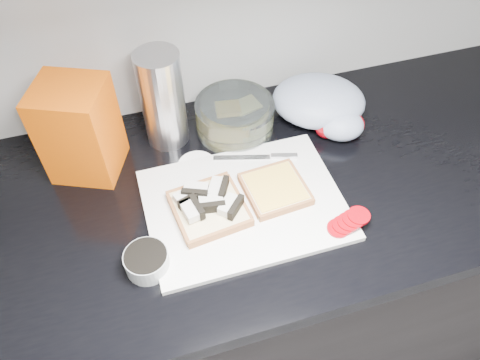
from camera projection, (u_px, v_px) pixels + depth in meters
name	position (u px, v px, depth m)	size (l,w,h in m)	color
base_cabinet	(255.00, 284.00, 1.37)	(3.50, 0.60, 0.86)	black
countertop	(260.00, 187.00, 1.03)	(3.50, 0.64, 0.04)	black
cutting_board	(244.00, 204.00, 0.96)	(0.40, 0.30, 0.01)	white
bread_left	(208.00, 206.00, 0.93)	(0.16, 0.16, 0.04)	beige
bread_right	(275.00, 189.00, 0.97)	(0.14, 0.14, 0.02)	beige
tomato_slices	(349.00, 222.00, 0.92)	(0.10, 0.06, 0.02)	#92030C
knife	(266.00, 157.00, 1.04)	(0.18, 0.06, 0.01)	silver
seed_tub	(147.00, 261.00, 0.86)	(0.08, 0.08, 0.04)	#ABB0B0
tub_lid	(197.00, 165.00, 1.04)	(0.09, 0.09, 0.01)	white
glass_bowl	(235.00, 117.00, 1.09)	(0.18, 0.18, 0.08)	silver
bread_bag	(80.00, 130.00, 0.96)	(0.14, 0.13, 0.21)	#CF4103
steel_canister	(163.00, 99.00, 1.01)	(0.10, 0.10, 0.23)	silver
grocery_bag	(322.00, 104.00, 1.11)	(0.27, 0.27, 0.10)	#99A7BC
whole_tomatoes	(340.00, 126.00, 1.08)	(0.12, 0.07, 0.06)	#92030C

